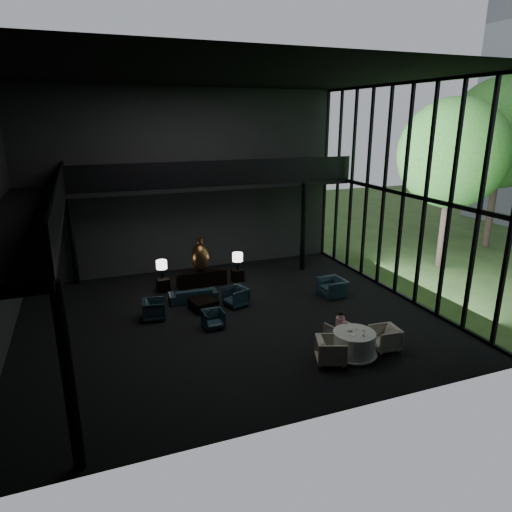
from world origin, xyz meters
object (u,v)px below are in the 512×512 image
object	(u,v)px
dining_chair_north	(339,332)
lounge_armchair_east	(236,296)
lounge_armchair_south	(213,319)
table_lamp_right	(238,258)
sofa	(193,293)
dining_chair_east	(385,337)
dining_chair_west	(331,348)
coffee_table	(203,305)
dining_table	(354,345)
window_armchair	(333,285)
lounge_armchair_west	(154,308)
bronze_urn	(200,257)
child	(340,320)
console	(202,278)
side_table_right	(237,275)
table_lamp_left	(162,265)
side_table_left	(163,285)

from	to	relation	value
dining_chair_north	lounge_armchair_east	bearing A→B (deg)	-75.04
lounge_armchair_south	dining_chair_north	size ratio (longest dim) A/B	0.99
table_lamp_right	sofa	bearing A→B (deg)	-146.72
dining_chair_east	dining_chair_west	size ratio (longest dim) A/B	0.90
coffee_table	lounge_armchair_south	bearing A→B (deg)	-92.74
table_lamp_right	lounge_armchair_east	world-z (taller)	table_lamp_right
dining_table	dining_chair_east	size ratio (longest dim) A/B	1.73
window_armchair	lounge_armchair_west	bearing A→B (deg)	-96.17
bronze_urn	dining_chair_north	distance (m)	7.07
child	dining_table	bearing A→B (deg)	86.92
console	table_lamp_right	world-z (taller)	table_lamp_right
bronze_urn	dining_chair_north	xyz separation A→B (m)	(2.79, -6.43, -0.94)
lounge_armchair_west	dining_table	distance (m)	6.91
window_armchair	table_lamp_right	bearing A→B (deg)	-138.35
coffee_table	child	world-z (taller)	child
side_table_right	sofa	xyz separation A→B (m)	(-2.32, -1.56, 0.06)
table_lamp_right	bronze_urn	bearing A→B (deg)	178.06
coffee_table	child	bearing A→B (deg)	-50.00
lounge_armchair_west	dining_chair_north	size ratio (longest dim) A/B	1.28
bronze_urn	console	bearing A→B (deg)	-90.00
lounge_armchair_east	child	distance (m)	4.44
table_lamp_left	dining_chair_west	bearing A→B (deg)	-64.96
side_table_left	lounge_armchair_east	size ratio (longest dim) A/B	0.67
lounge_armchair_south	child	bearing A→B (deg)	-36.54
console	side_table_left	bearing A→B (deg)	-179.16
sofa	lounge_armchair_west	distance (m)	1.99
table_lamp_left	child	world-z (taller)	table_lamp_left
table_lamp_left	sofa	world-z (taller)	table_lamp_left
console	lounge_armchair_east	distance (m)	2.60
bronze_urn	lounge_armchair_west	world-z (taller)	bronze_urn
table_lamp_left	lounge_armchair_south	distance (m)	4.30
side_table_left	lounge_armchair_south	bearing A→B (deg)	-76.34
side_table_left	dining_chair_west	world-z (taller)	dining_chair_west
side_table_right	dining_chair_north	bearing A→B (deg)	-79.52
table_lamp_right	sofa	world-z (taller)	table_lamp_right
bronze_urn	child	bearing A→B (deg)	-66.76
side_table_left	lounge_armchair_south	xyz separation A→B (m)	(0.97, -3.98, 0.04)
lounge_armchair_south	console	bearing A→B (deg)	79.47
side_table_right	lounge_armchair_east	distance (m)	2.76
dining_table	child	distance (m)	0.97
table_lamp_left	side_table_right	bearing A→B (deg)	-0.72
coffee_table	dining_table	world-z (taller)	dining_table
sofa	lounge_armchair_west	bearing A→B (deg)	37.05
sofa	dining_chair_north	size ratio (longest dim) A/B	2.60
console	lounge_armchair_west	bearing A→B (deg)	-132.22
child	table_lamp_left	bearing A→B (deg)	-56.06
bronze_urn	table_lamp_left	world-z (taller)	bronze_urn
dining_chair_east	sofa	bearing A→B (deg)	-136.93
table_lamp_right	table_lamp_left	bearing A→B (deg)	178.50
table_lamp_right	window_armchair	xyz separation A→B (m)	(2.97, -2.91, -0.61)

